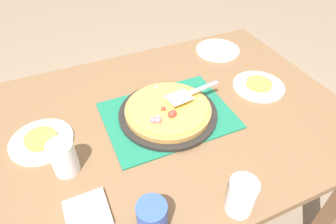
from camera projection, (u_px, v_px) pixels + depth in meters
ground_plane at (168, 213)px, 1.64m from camera, size 8.00×8.00×0.00m
dining_table at (168, 135)px, 1.21m from camera, size 1.40×1.00×0.75m
placemat at (168, 115)px, 1.13m from camera, size 0.48×0.36×0.01m
pizza_pan at (168, 113)px, 1.12m from camera, size 0.38×0.38×0.01m
pizza at (168, 110)px, 1.11m from camera, size 0.33×0.33×0.05m
plate_near_left at (258, 86)px, 1.27m from camera, size 0.22×0.22×0.01m
plate_far_right at (42, 141)px, 1.03m from camera, size 0.22×0.22×0.01m
plate_side at (218, 50)px, 1.49m from camera, size 0.22×0.22×0.01m
served_slice_left at (259, 84)px, 1.26m from camera, size 0.11×0.11×0.02m
served_slice_right at (40, 139)px, 1.02m from camera, size 0.11×0.11×0.02m
cup_near at (241, 196)px, 0.80m from camera, size 0.08×0.08×0.12m
cup_far at (152, 219)px, 0.75m from camera, size 0.08×0.08×0.12m
cup_corner at (64, 158)px, 0.90m from camera, size 0.08×0.08×0.12m
pizza_server at (189, 93)px, 1.12m from camera, size 0.23×0.08×0.01m
napkin_stack at (87, 213)px, 0.82m from camera, size 0.12×0.12×0.02m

